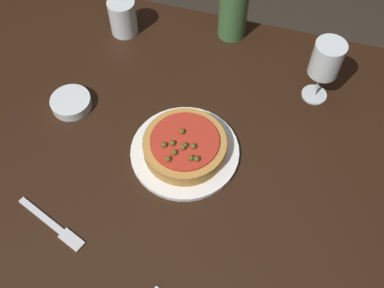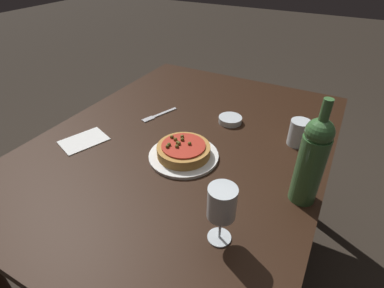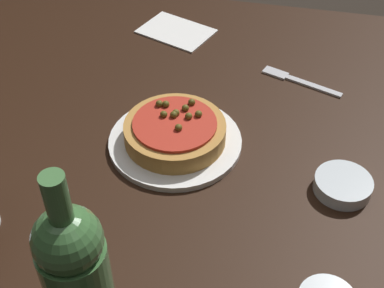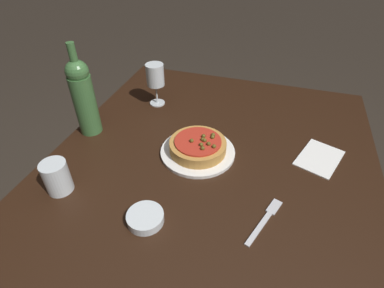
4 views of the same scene
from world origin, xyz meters
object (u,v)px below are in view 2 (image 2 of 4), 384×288
at_px(dinner_plate, 184,156).
at_px(wine_bottle, 312,160).
at_px(dining_table, 185,156).
at_px(pizza, 183,150).
at_px(fork, 158,115).
at_px(side_bowl, 230,120).
at_px(wine_glass, 222,204).
at_px(water_cup, 299,133).

xyz_separation_m(dinner_plate, wine_bottle, (0.01, 0.42, 0.14)).
bearing_deg(dining_table, wine_bottle, 76.70).
relative_size(dining_table, pizza, 7.31).
bearing_deg(fork, dinner_plate, 70.60).
distance_m(dining_table, pizza, 0.16).
bearing_deg(side_bowl, wine_glass, 19.60).
bearing_deg(fork, water_cup, 117.06).
xyz_separation_m(wine_glass, side_bowl, (-0.58, -0.21, -0.11)).
bearing_deg(water_cup, wine_bottle, 14.89).
bearing_deg(side_bowl, water_cup, 83.90).
distance_m(pizza, wine_glass, 0.39).
distance_m(wine_glass, fork, 0.72).
bearing_deg(dining_table, fork, -118.40).
xyz_separation_m(dinner_plate, wine_glass, (0.27, 0.26, 0.12)).
relative_size(dining_table, dinner_plate, 5.54).
relative_size(wine_bottle, fork, 1.88).
height_order(wine_bottle, side_bowl, wine_bottle).
height_order(pizza, water_cup, water_cup).
bearing_deg(water_cup, pizza, -50.58).
relative_size(pizza, fork, 1.08).
relative_size(wine_bottle, side_bowl, 3.34).
height_order(pizza, side_bowl, pizza).
distance_m(pizza, water_cup, 0.45).
distance_m(pizza, wine_bottle, 0.44).
bearing_deg(dining_table, side_bowl, 152.96).
bearing_deg(wine_bottle, water_cup, -165.11).
relative_size(dining_table, water_cup, 13.92).
distance_m(dining_table, fork, 0.24).
xyz_separation_m(dinner_plate, side_bowl, (-0.31, 0.05, 0.01)).
xyz_separation_m(pizza, water_cup, (-0.28, 0.34, 0.02)).
bearing_deg(dinner_plate, dining_table, -152.43).
bearing_deg(side_bowl, wine_bottle, 48.71).
height_order(pizza, wine_glass, wine_glass).
relative_size(side_bowl, fork, 0.56).
relative_size(dinner_plate, wine_glass, 1.43).
bearing_deg(wine_glass, side_bowl, -160.40).
bearing_deg(fork, dining_table, 81.93).
xyz_separation_m(dining_table, wine_glass, (0.37, 0.31, 0.21)).
bearing_deg(pizza, fork, -129.77).
xyz_separation_m(dinner_plate, fork, (-0.21, -0.26, -0.00)).
relative_size(wine_glass, fork, 0.99).
bearing_deg(pizza, dining_table, -152.63).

